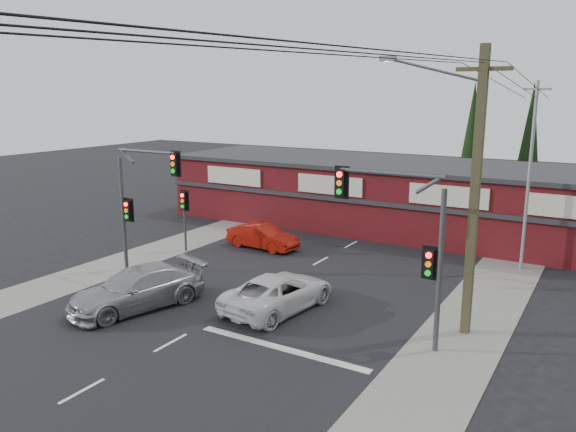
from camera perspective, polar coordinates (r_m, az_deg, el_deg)
The scene contains 18 objects.
ground at distance 22.40m, azimuth -6.40°, elevation -9.80°, with size 120.00×120.00×0.00m, color black.
road_strip at distance 26.29m, azimuth 0.22°, elevation -6.29°, with size 14.00×70.00×0.01m, color black.
verge_left at distance 31.28m, azimuth -13.33°, elevation -3.55°, with size 3.00×70.00×0.02m, color gray.
verge_right at distance 23.41m, azimuth 18.69°, elevation -9.38°, with size 3.00×70.00×0.02m, color gray.
stop_line at distance 19.45m, azimuth -0.67°, elevation -13.26°, with size 6.50×0.35×0.01m, color silver.
white_suv at distance 22.41m, azimuth -0.98°, elevation -7.73°, with size 2.39×5.19×1.44m, color silver.
silver_suv at distance 23.33m, azimuth -15.07°, elevation -7.12°, with size 2.26×5.56×1.61m, color #A3A6A8.
red_sedan at distance 31.01m, azimuth -2.60°, elevation -2.08°, with size 1.43×4.11×1.36m, color #9B1309.
lane_dashes at distance 20.23m, azimuth -11.83°, elevation -12.48°, with size 0.12×31.39×0.01m.
shop_building at distance 36.65m, azimuth 8.47°, elevation 2.39°, with size 27.30×8.40×4.22m.
conifer_near at distance 41.56m, azimuth 18.17°, elevation 7.74°, with size 1.80×1.80×9.25m.
conifer_far at distance 42.91m, azimuth 23.37°, elevation 7.47°, with size 1.80×1.80×9.25m.
traffic_mast_left at distance 26.92m, azimuth -14.98°, elevation 2.36°, with size 3.77×0.27×5.97m.
traffic_mast_right at distance 18.92m, azimuth 12.05°, elevation -1.61°, with size 3.96×0.27×5.97m.
pedestal_signal at distance 30.57m, azimuth -10.49°, elevation 0.84°, with size 0.55×0.27×3.38m.
utility_pole at distance 20.12m, azimuth 18.13°, elevation 3.09°, with size 4.38×0.59×10.00m.
steel_pole at distance 28.91m, azimuth 23.32°, elevation 3.98°, with size 1.20×0.16×9.00m.
power_lines at distance 14.59m, azimuth 14.56°, elevation 14.37°, with size 2.01×29.00×1.22m.
Camera 1 is at (12.67, -16.43, 8.45)m, focal length 35.00 mm.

